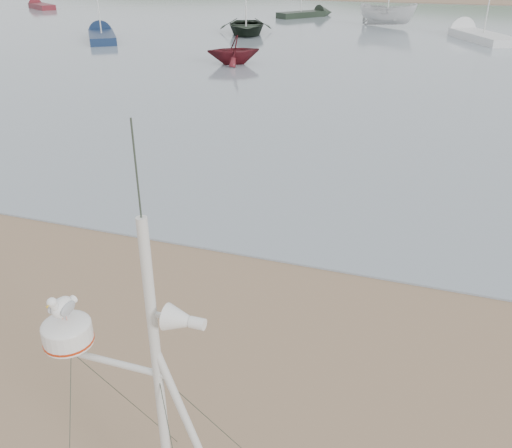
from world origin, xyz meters
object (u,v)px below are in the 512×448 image
(boat_red, at_px, (233,37))
(sailboat_white_near, at_px, (466,32))
(dinghy_red_far, at_px, (37,5))
(sailboat_dark_mid, at_px, (314,13))
(sailboat_blue_near, at_px, (101,33))

(boat_red, distance_m, sailboat_white_near, 19.60)
(boat_red, relative_size, dinghy_red_far, 0.48)
(dinghy_red_far, relative_size, sailboat_dark_mid, 0.94)
(sailboat_white_near, distance_m, dinghy_red_far, 44.46)
(sailboat_white_near, bearing_deg, dinghy_red_far, 169.27)
(sailboat_dark_mid, bearing_deg, sailboat_blue_near, -120.90)
(boat_red, xyz_separation_m, sailboat_white_near, (11.97, 15.49, -1.14))
(boat_red, height_order, sailboat_white_near, sailboat_white_near)
(boat_red, xyz_separation_m, sailboat_blue_near, (-12.52, 6.49, -1.14))
(sailboat_blue_near, bearing_deg, sailboat_white_near, 20.18)
(sailboat_blue_near, height_order, sailboat_dark_mid, sailboat_blue_near)
(sailboat_blue_near, bearing_deg, dinghy_red_far, 138.03)
(dinghy_red_far, bearing_deg, sailboat_white_near, -10.73)
(boat_red, relative_size, sailboat_white_near, 0.34)
(sailboat_dark_mid, bearing_deg, sailboat_white_near, -35.06)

